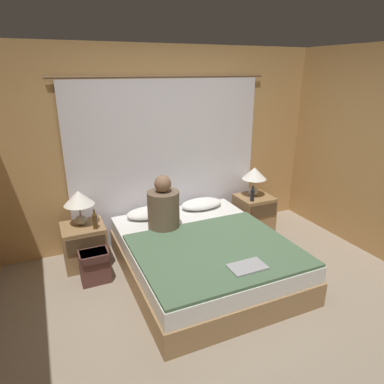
% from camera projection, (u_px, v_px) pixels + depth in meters
% --- Properties ---
extents(ground_plane, '(16.00, 16.00, 0.00)m').
position_uv_depth(ground_plane, '(229.00, 304.00, 3.42)').
color(ground_plane, gray).
extents(wall_back, '(4.38, 0.06, 2.50)m').
position_uv_depth(wall_back, '(166.00, 147.00, 4.48)').
color(wall_back, tan).
rests_on(wall_back, ground_plane).
extents(curtain_panel, '(2.76, 0.02, 2.14)m').
position_uv_depth(curtain_panel, '(168.00, 162.00, 4.49)').
color(curtain_panel, silver).
rests_on(curtain_panel, ground_plane).
extents(bed, '(1.68, 2.04, 0.44)m').
position_uv_depth(bed, '(203.00, 256.00, 3.86)').
color(bed, '#99754C').
rests_on(bed, ground_plane).
extents(nightstand_left, '(0.48, 0.47, 0.50)m').
position_uv_depth(nightstand_left, '(85.00, 245.00, 4.05)').
color(nightstand_left, '#937047').
rests_on(nightstand_left, ground_plane).
extents(nightstand_right, '(0.48, 0.47, 0.50)m').
position_uv_depth(nightstand_right, '(254.00, 212.00, 4.96)').
color(nightstand_right, '#937047').
rests_on(nightstand_right, ground_plane).
extents(lamp_left, '(0.35, 0.35, 0.42)m').
position_uv_depth(lamp_left, '(79.00, 200.00, 3.90)').
color(lamp_left, '#B2A899').
rests_on(lamp_left, nightstand_left).
extents(lamp_right, '(0.35, 0.35, 0.42)m').
position_uv_depth(lamp_right, '(254.00, 175.00, 4.81)').
color(lamp_right, '#B2A899').
rests_on(lamp_right, nightstand_right).
extents(pillow_left, '(0.57, 0.33, 0.12)m').
position_uv_depth(pillow_left, '(149.00, 213.00, 4.32)').
color(pillow_left, white).
rests_on(pillow_left, bed).
extents(pillow_right, '(0.57, 0.33, 0.12)m').
position_uv_depth(pillow_right, '(202.00, 204.00, 4.60)').
color(pillow_right, white).
rests_on(pillow_right, bed).
extents(blanket_on_bed, '(1.62, 1.39, 0.03)m').
position_uv_depth(blanket_on_bed, '(216.00, 250.00, 3.52)').
color(blanket_on_bed, '#4C6B4C').
rests_on(blanket_on_bed, bed).
extents(person_left_in_bed, '(0.37, 0.37, 0.65)m').
position_uv_depth(person_left_in_bed, '(163.00, 208.00, 3.95)').
color(person_left_in_bed, brown).
rests_on(person_left_in_bed, bed).
extents(beer_bottle_on_left_stand, '(0.06, 0.06, 0.23)m').
position_uv_depth(beer_bottle_on_left_stand, '(95.00, 221.00, 3.87)').
color(beer_bottle_on_left_stand, '#513819').
rests_on(beer_bottle_on_left_stand, nightstand_left).
extents(beer_bottle_on_right_stand, '(0.06, 0.06, 0.22)m').
position_uv_depth(beer_bottle_on_right_stand, '(252.00, 195.00, 4.69)').
color(beer_bottle_on_right_stand, black).
rests_on(beer_bottle_on_right_stand, nightstand_right).
extents(laptop_on_bed, '(0.35, 0.22, 0.02)m').
position_uv_depth(laptop_on_bed, '(247.00, 267.00, 3.18)').
color(laptop_on_bed, '#9EA0A5').
rests_on(laptop_on_bed, blanket_on_bed).
extents(backpack_on_floor, '(0.31, 0.24, 0.37)m').
position_uv_depth(backpack_on_floor, '(95.00, 265.00, 3.71)').
color(backpack_on_floor, brown).
rests_on(backpack_on_floor, ground_plane).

